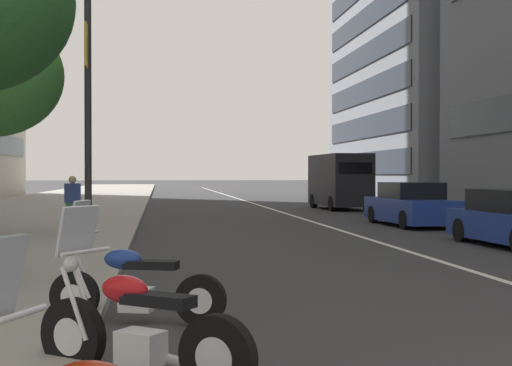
% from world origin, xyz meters
% --- Properties ---
extents(sidewalk_right_plaza, '(160.00, 9.79, 0.15)m').
position_xyz_m(sidewalk_right_plaza, '(30.00, 11.23, 0.07)').
color(sidewalk_right_plaza, gray).
rests_on(sidewalk_right_plaza, ground).
extents(lane_centre_stripe, '(110.00, 0.16, 0.01)m').
position_xyz_m(lane_centre_stripe, '(35.00, 0.00, 0.00)').
color(lane_centre_stripe, silver).
rests_on(lane_centre_stripe, ground).
extents(motorcycle_by_sign_pole, '(1.40, 1.83, 1.49)m').
position_xyz_m(motorcycle_by_sign_pole, '(2.35, 5.85, 0.45)').
color(motorcycle_by_sign_pole, black).
rests_on(motorcycle_by_sign_pole, ground).
extents(motorcycle_mid_row, '(0.86, 2.10, 1.46)m').
position_xyz_m(motorcycle_mid_row, '(4.82, 5.97, 0.43)').
color(motorcycle_mid_row, black).
rests_on(motorcycle_mid_row, ground).
extents(car_mid_block_traffic, '(4.68, 1.95, 1.49)m').
position_xyz_m(car_mid_block_traffic, '(19.47, -2.92, 0.69)').
color(car_mid_block_traffic, navy).
rests_on(car_mid_block_traffic, ground).
extents(delivery_van_ahead, '(5.26, 2.16, 2.76)m').
position_xyz_m(delivery_van_ahead, '(30.76, -3.37, 1.47)').
color(delivery_van_ahead, black).
rests_on(delivery_van_ahead, ground).
extents(street_lamp_with_banners, '(1.26, 2.75, 8.31)m').
position_xyz_m(street_lamp_with_banners, '(14.77, 7.07, 5.17)').
color(street_lamp_with_banners, '#232326').
rests_on(street_lamp_with_banners, sidewalk_right_plaza).
extents(pedestrian_on_plaza, '(0.48, 0.44, 1.58)m').
position_xyz_m(pedestrian_on_plaza, '(16.89, 8.11, 0.94)').
color(pedestrian_on_plaza, '#3F724C').
rests_on(pedestrian_on_plaza, sidewalk_right_plaza).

